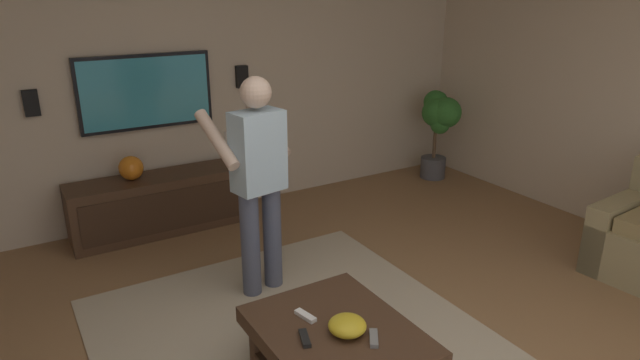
% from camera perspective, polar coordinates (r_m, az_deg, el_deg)
% --- Properties ---
extents(wall_back_tv, '(0.10, 7.01, 2.77)m').
position_cam_1_polar(wall_back_tv, '(5.48, -15.11, 10.22)').
color(wall_back_tv, '#C6B299').
rests_on(wall_back_tv, ground).
extents(coffee_table, '(1.00, 0.80, 0.40)m').
position_cam_1_polar(coffee_table, '(3.23, 1.75, -16.79)').
color(coffee_table, '#422B1C').
rests_on(coffee_table, ground).
extents(media_console, '(0.45, 1.70, 0.55)m').
position_cam_1_polar(media_console, '(5.38, -15.98, -2.32)').
color(media_console, '#422B1C').
rests_on(media_console, ground).
extents(tv, '(0.05, 1.22, 0.69)m').
position_cam_1_polar(tv, '(5.33, -17.72, 8.78)').
color(tv, black).
extents(person_standing, '(0.60, 0.60, 1.64)m').
position_cam_1_polar(person_standing, '(3.95, -6.55, 0.57)').
color(person_standing, '#4C5166').
rests_on(person_standing, ground).
extents(potted_plant_tall, '(0.51, 0.42, 1.06)m').
position_cam_1_polar(potted_plant_tall, '(6.61, 12.33, 6.16)').
color(potted_plant_tall, '#4C4C51').
rests_on(potted_plant_tall, ground).
extents(bowl, '(0.21, 0.21, 0.10)m').
position_cam_1_polar(bowl, '(3.11, 2.87, -14.96)').
color(bowl, gold).
rests_on(bowl, coffee_table).
extents(remote_white, '(0.16, 0.07, 0.02)m').
position_cam_1_polar(remote_white, '(3.25, -1.54, -14.01)').
color(remote_white, white).
rests_on(remote_white, coffee_table).
extents(remote_black, '(0.16, 0.09, 0.02)m').
position_cam_1_polar(remote_black, '(3.07, -1.61, -16.21)').
color(remote_black, black).
rests_on(remote_black, coffee_table).
extents(remote_grey, '(0.15, 0.12, 0.02)m').
position_cam_1_polar(remote_grey, '(3.08, 5.65, -16.14)').
color(remote_grey, slate).
rests_on(remote_grey, coffee_table).
extents(vase_round, '(0.22, 0.22, 0.22)m').
position_cam_1_polar(vase_round, '(5.22, -19.16, 1.20)').
color(vase_round, orange).
rests_on(vase_round, media_console).
extents(wall_speaker_left, '(0.06, 0.12, 0.22)m').
position_cam_1_polar(wall_speaker_left, '(5.63, -8.17, 10.65)').
color(wall_speaker_left, black).
extents(wall_speaker_right, '(0.06, 0.12, 0.22)m').
position_cam_1_polar(wall_speaker_right, '(5.21, -27.97, 7.12)').
color(wall_speaker_right, black).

